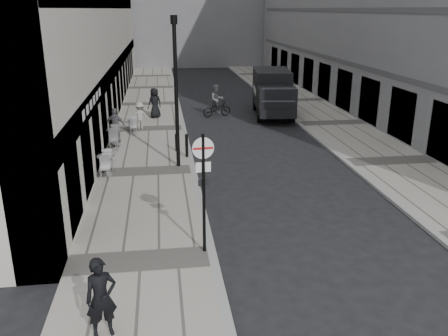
# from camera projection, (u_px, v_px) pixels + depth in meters

# --- Properties ---
(ground) EXTENTS (120.00, 120.00, 0.00)m
(ground) POSITION_uv_depth(u_px,v_px,m) (226.00, 318.00, 10.78)
(ground) COLOR black
(ground) RESTS_ON ground
(sidewalk) EXTENTS (4.00, 60.00, 0.12)m
(sidewalk) POSITION_uv_depth(u_px,v_px,m) (149.00, 129.00, 27.41)
(sidewalk) COLOR gray
(sidewalk) RESTS_ON ground
(far_sidewalk) EXTENTS (4.00, 60.00, 0.12)m
(far_sidewalk) POSITION_uv_depth(u_px,v_px,m) (332.00, 123.00, 28.81)
(far_sidewalk) COLOR gray
(far_sidewalk) RESTS_ON ground
(walking_man) EXTENTS (0.76, 0.62, 1.79)m
(walking_man) POSITION_uv_depth(u_px,v_px,m) (101.00, 298.00, 9.78)
(walking_man) COLOR black
(walking_man) RESTS_ON sidewalk
(sign_post) EXTENTS (0.59, 0.12, 3.45)m
(sign_post) POSITION_uv_depth(u_px,v_px,m) (203.00, 178.00, 12.83)
(sign_post) COLOR black
(sign_post) RESTS_ON sidewalk
(lamppost) EXTENTS (0.28, 0.28, 6.33)m
(lamppost) POSITION_uv_depth(u_px,v_px,m) (176.00, 86.00, 19.74)
(lamppost) COLOR black
(lamppost) RESTS_ON sidewalk
(bollard_near) EXTENTS (0.11, 0.11, 0.81)m
(bollard_near) POSITION_uv_depth(u_px,v_px,m) (176.00, 143.00, 22.91)
(bollard_near) COLOR black
(bollard_near) RESTS_ON sidewalk
(bollard_far) EXTENTS (0.14, 0.14, 1.03)m
(bollard_far) POSITION_uv_depth(u_px,v_px,m) (187.00, 146.00, 21.97)
(bollard_far) COLOR black
(bollard_far) RESTS_ON sidewalk
(panel_van) EXTENTS (3.00, 6.33, 2.87)m
(panel_van) POSITION_uv_depth(u_px,v_px,m) (273.00, 91.00, 30.89)
(panel_van) COLOR black
(panel_van) RESTS_ON ground
(cyclist) EXTENTS (2.03, 1.21, 2.07)m
(cyclist) POSITION_uv_depth(u_px,v_px,m) (217.00, 104.00, 30.70)
(cyclist) COLOR black
(cyclist) RESTS_ON ground
(pedestrian_a) EXTENTS (1.13, 0.74, 1.78)m
(pedestrian_a) POSITION_uv_depth(u_px,v_px,m) (116.00, 125.00, 24.26)
(pedestrian_a) COLOR slate
(pedestrian_a) RESTS_ON sidewalk
(pedestrian_b) EXTENTS (1.02, 0.59, 1.56)m
(pedestrian_b) POSITION_uv_depth(u_px,v_px,m) (140.00, 116.00, 26.93)
(pedestrian_b) COLOR #A7A39A
(pedestrian_b) RESTS_ON sidewalk
(pedestrian_c) EXTENTS (1.09, 0.96, 1.87)m
(pedestrian_c) POSITION_uv_depth(u_px,v_px,m) (155.00, 103.00, 29.82)
(pedestrian_c) COLOR black
(pedestrian_c) RESTS_ON sidewalk
(cafe_table_near) EXTENTS (0.76, 1.71, 0.98)m
(cafe_table_near) POSITION_uv_depth(u_px,v_px,m) (106.00, 163.00, 19.60)
(cafe_table_near) COLOR silver
(cafe_table_near) RESTS_ON sidewalk
(cafe_table_mid) EXTENTS (0.64, 1.45, 0.82)m
(cafe_table_mid) POSITION_uv_depth(u_px,v_px,m) (134.00, 125.00, 26.42)
(cafe_table_mid) COLOR silver
(cafe_table_mid) RESTS_ON sidewalk
(cafe_table_far) EXTENTS (0.80, 1.81, 1.03)m
(cafe_table_far) POSITION_uv_depth(u_px,v_px,m) (115.00, 137.00, 23.58)
(cafe_table_far) COLOR #A2A2A4
(cafe_table_far) RESTS_ON sidewalk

